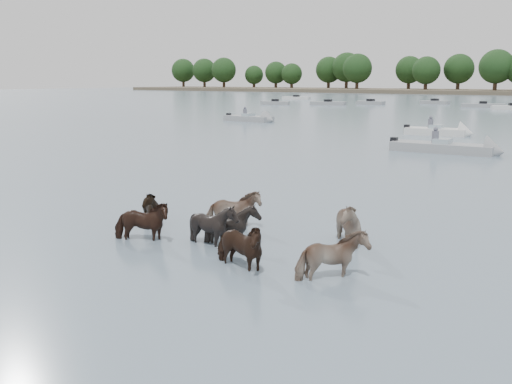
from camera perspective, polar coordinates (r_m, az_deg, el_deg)
The scene contains 7 objects.
ground at distance 13.16m, azimuth 3.21°, elevation -5.41°, with size 400.00×400.00×0.00m, color #4A5C6B.
shoreline at distance 178.08m, azimuth 9.54°, elevation 10.16°, with size 160.00×30.00×1.00m, color #4C4233.
pony_herd at distance 13.02m, azimuth -2.25°, elevation -3.80°, with size 7.42×4.11×1.30m.
motorboat_a at distance 40.92m, azimuth 18.77°, elevation 5.77°, with size 4.75×2.00×1.92m.
motorboat_b at distance 31.26m, azimuth 19.78°, elevation 4.15°, with size 5.93×1.86×1.92m.
motorboat_f at distance 51.85m, azimuth -0.11°, elevation 7.43°, with size 5.44×1.84×1.92m.
treeline at distance 178.68m, azimuth 10.64°, elevation 12.15°, with size 154.16×20.92×12.20m.
Camera 1 is at (6.59, -10.74, 3.80)m, focal length 39.38 mm.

